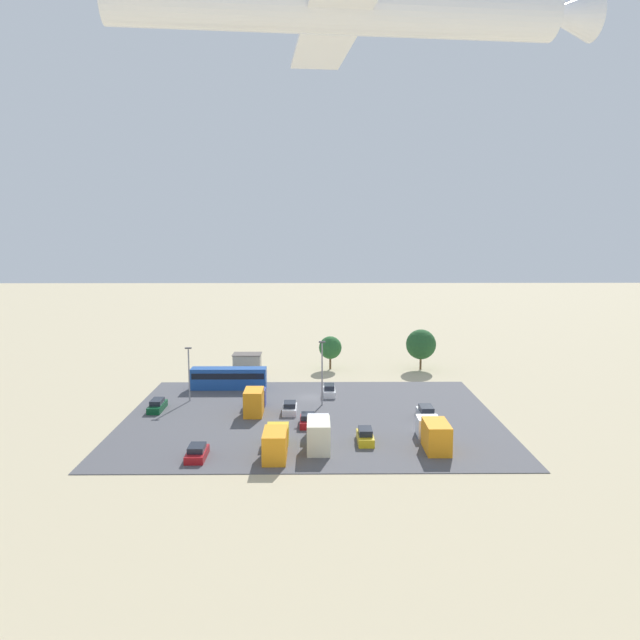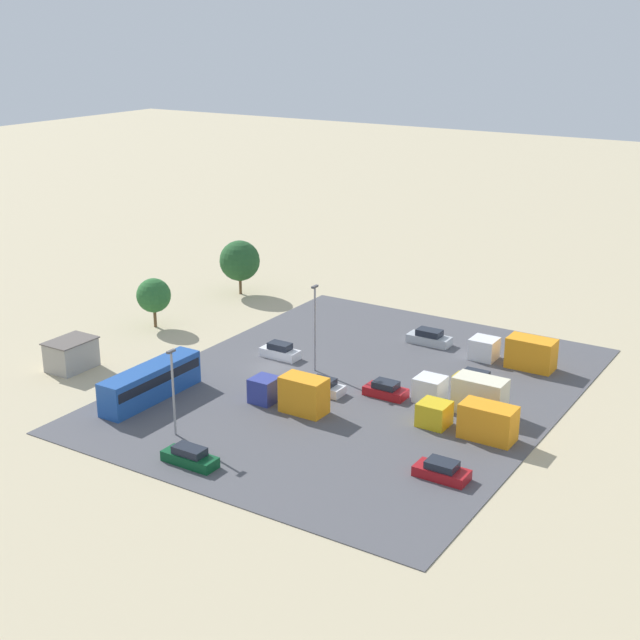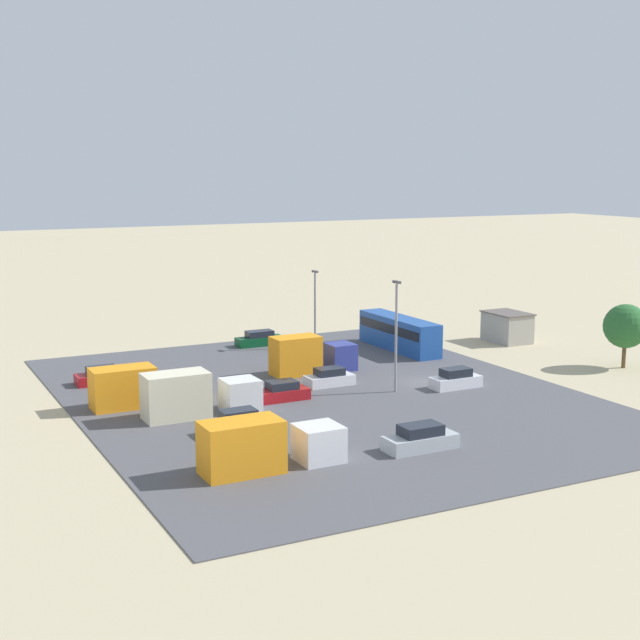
{
  "view_description": "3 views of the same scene",
  "coord_description": "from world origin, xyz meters",
  "px_view_note": "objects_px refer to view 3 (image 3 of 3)",
  "views": [
    {
      "loc": [
        -0.48,
        87.07,
        23.71
      ],
      "look_at": [
        -1.0,
        25.93,
        14.99
      ],
      "focal_mm": 35.0,
      "sensor_mm": 36.0,
      "label": 1
    },
    {
      "loc": [
        68.5,
        48.89,
        33.58
      ],
      "look_at": [
        1.85,
        6.78,
        6.88
      ],
      "focal_mm": 50.0,
      "sensor_mm": 36.0,
      "label": 2
    },
    {
      "loc": [
        -60.02,
        40.65,
        17.8
      ],
      "look_at": [
        4.72,
        7.66,
        5.2
      ],
      "focal_mm": 50.0,
      "sensor_mm": 36.0,
      "label": 3
    }
  ],
  "objects_px": {
    "parked_car_5": "(260,339)",
    "parked_truck_0": "(195,395)",
    "parked_truck_1": "(141,387)",
    "parked_truck_2": "(308,356)",
    "parked_car_0": "(420,439)",
    "parked_truck_3": "(264,446)",
    "parked_car_6": "(456,380)",
    "parked_car_4": "(329,378)",
    "parked_car_1": "(102,376)",
    "parked_car_3": "(282,392)",
    "shed_building": "(507,327)",
    "bus": "(399,332)",
    "parked_car_2": "(238,423)"
  },
  "relations": [
    {
      "from": "parked_car_2",
      "to": "parked_truck_2",
      "type": "relative_size",
      "value": 0.57
    },
    {
      "from": "shed_building",
      "to": "parked_car_5",
      "type": "distance_m",
      "value": 25.32
    },
    {
      "from": "bus",
      "to": "parked_truck_1",
      "type": "relative_size",
      "value": 1.32
    },
    {
      "from": "parked_truck_1",
      "to": "parked_truck_2",
      "type": "bearing_deg",
      "value": 103.34
    },
    {
      "from": "parked_car_1",
      "to": "parked_car_4",
      "type": "bearing_deg",
      "value": -118.92
    },
    {
      "from": "parked_car_4",
      "to": "parked_truck_3",
      "type": "distance_m",
      "value": 20.99
    },
    {
      "from": "bus",
      "to": "parked_car_0",
      "type": "distance_m",
      "value": 31.24
    },
    {
      "from": "parked_truck_0",
      "to": "parked_truck_3",
      "type": "bearing_deg",
      "value": -0.63
    },
    {
      "from": "parked_truck_1",
      "to": "parked_truck_2",
      "type": "height_order",
      "value": "parked_truck_2"
    },
    {
      "from": "shed_building",
      "to": "bus",
      "type": "distance_m",
      "value": 12.17
    },
    {
      "from": "parked_truck_1",
      "to": "parked_truck_3",
      "type": "bearing_deg",
      "value": 8.1
    },
    {
      "from": "parked_car_2",
      "to": "parked_car_5",
      "type": "relative_size",
      "value": 0.9
    },
    {
      "from": "bus",
      "to": "parked_car_6",
      "type": "distance_m",
      "value": 15.66
    },
    {
      "from": "parked_car_0",
      "to": "parked_car_6",
      "type": "distance_m",
      "value": 16.57
    },
    {
      "from": "shed_building",
      "to": "parked_car_5",
      "type": "xyz_separation_m",
      "value": [
        9.49,
        23.45,
        -0.84
      ]
    },
    {
      "from": "parked_car_3",
      "to": "parked_car_4",
      "type": "xyz_separation_m",
      "value": [
        2.44,
        -5.37,
        -0.01
      ]
    },
    {
      "from": "bus",
      "to": "parked_truck_2",
      "type": "xyz_separation_m",
      "value": [
        -5.08,
        12.38,
        -0.19
      ]
    },
    {
      "from": "parked_truck_3",
      "to": "parked_car_1",
      "type": "bearing_deg",
      "value": -172.24
    },
    {
      "from": "parked_car_0",
      "to": "parked_car_3",
      "type": "height_order",
      "value": "parked_car_0"
    },
    {
      "from": "parked_car_6",
      "to": "parked_truck_3",
      "type": "xyz_separation_m",
      "value": [
        -11.09,
        21.67,
        0.77
      ]
    },
    {
      "from": "shed_building",
      "to": "bus",
      "type": "height_order",
      "value": "bus"
    },
    {
      "from": "shed_building",
      "to": "parked_car_1",
      "type": "relative_size",
      "value": 1.14
    },
    {
      "from": "parked_car_6",
      "to": "parked_truck_2",
      "type": "relative_size",
      "value": 0.56
    },
    {
      "from": "parked_car_4",
      "to": "parked_truck_1",
      "type": "distance_m",
      "value": 15.48
    },
    {
      "from": "parked_car_3",
      "to": "parked_truck_0",
      "type": "bearing_deg",
      "value": 99.62
    },
    {
      "from": "parked_car_5",
      "to": "parked_truck_3",
      "type": "distance_m",
      "value": 37.09
    },
    {
      "from": "parked_truck_3",
      "to": "parked_car_0",
      "type": "bearing_deg",
      "value": 84.54
    },
    {
      "from": "parked_car_3",
      "to": "parked_truck_1",
      "type": "bearing_deg",
      "value": 71.83
    },
    {
      "from": "parked_car_5",
      "to": "parked_truck_0",
      "type": "height_order",
      "value": "parked_truck_0"
    },
    {
      "from": "parked_car_0",
      "to": "parked_car_5",
      "type": "relative_size",
      "value": 1.01
    },
    {
      "from": "shed_building",
      "to": "parked_truck_1",
      "type": "bearing_deg",
      "value": 100.35
    },
    {
      "from": "parked_car_0",
      "to": "parked_truck_3",
      "type": "height_order",
      "value": "parked_truck_3"
    },
    {
      "from": "shed_building",
      "to": "parked_truck_0",
      "type": "distance_m",
      "value": 39.5
    },
    {
      "from": "parked_car_6",
      "to": "parked_truck_3",
      "type": "distance_m",
      "value": 24.36
    },
    {
      "from": "parked_car_6",
      "to": "parked_car_5",
      "type": "bearing_deg",
      "value": 17.6
    },
    {
      "from": "parked_car_4",
      "to": "parked_truck_3",
      "type": "height_order",
      "value": "parked_truck_3"
    },
    {
      "from": "parked_car_4",
      "to": "parked_truck_0",
      "type": "xyz_separation_m",
      "value": [
        -3.7,
        12.83,
        0.91
      ]
    },
    {
      "from": "parked_car_0",
      "to": "shed_building",
      "type": "bearing_deg",
      "value": 133.09
    },
    {
      "from": "bus",
      "to": "parked_car_3",
      "type": "bearing_deg",
      "value": 33.8
    },
    {
      "from": "parked_truck_2",
      "to": "parked_truck_0",
      "type": "bearing_deg",
      "value": -57.79
    },
    {
      "from": "parked_car_0",
      "to": "bus",
      "type": "bearing_deg",
      "value": 150.48
    },
    {
      "from": "parked_car_1",
      "to": "parked_car_3",
      "type": "distance_m",
      "value": 15.99
    },
    {
      "from": "bus",
      "to": "parked_car_1",
      "type": "distance_m",
      "value": 29.23
    },
    {
      "from": "parked_car_3",
      "to": "parked_car_6",
      "type": "relative_size",
      "value": 0.96
    },
    {
      "from": "parked_car_0",
      "to": "parked_truck_3",
      "type": "relative_size",
      "value": 0.55
    },
    {
      "from": "parked_car_5",
      "to": "parked_truck_1",
      "type": "bearing_deg",
      "value": -44.95
    },
    {
      "from": "parked_car_0",
      "to": "parked_car_5",
      "type": "height_order",
      "value": "parked_car_0"
    },
    {
      "from": "parked_truck_1",
      "to": "shed_building",
      "type": "bearing_deg",
      "value": 100.35
    },
    {
      "from": "shed_building",
      "to": "parked_truck_0",
      "type": "relative_size",
      "value": 0.57
    },
    {
      "from": "parked_car_1",
      "to": "parked_truck_1",
      "type": "xyz_separation_m",
      "value": [
        -8.22,
        -1.02,
        0.8
      ]
    }
  ]
}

